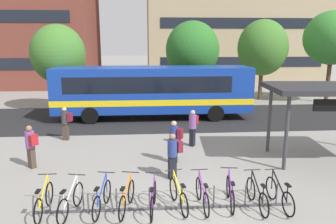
{
  "coord_description": "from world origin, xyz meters",
  "views": [
    {
      "loc": [
        -1.36,
        -8.37,
        4.77
      ],
      "look_at": [
        -0.37,
        5.22,
        1.76
      ],
      "focal_mm": 34.53,
      "sensor_mm": 36.0,
      "label": 1
    }
  ],
  "objects_px": {
    "commuter_maroon_pack_3": "(173,153)",
    "parked_bicycle_purple_4": "(153,199)",
    "commuter_red_pack_0": "(31,144)",
    "street_tree_2": "(263,48)",
    "commuter_maroon_pack_1": "(66,121)",
    "commuter_red_pack_2": "(193,125)",
    "city_bus": "(154,90)",
    "street_tree_1": "(58,54)",
    "parked_bicycle_blue_2": "(102,199)",
    "parked_bicycle_white_1": "(71,202)",
    "parked_bicycle_black_8": "(257,196)",
    "parked_bicycle_purple_7": "(230,193)",
    "parked_bicycle_black_9": "(279,195)",
    "parked_bicycle_purple_6": "(202,195)",
    "commuter_maroon_pack_4": "(175,139)",
    "street_tree_0": "(192,50)",
    "parked_bicycle_yellow_5": "(178,196)",
    "street_tree_3": "(333,38)",
    "parked_bicycle_yellow_0": "(44,201)",
    "parked_bicycle_orange_3": "(127,198)"
  },
  "relations": [
    {
      "from": "parked_bicycle_yellow_5",
      "to": "commuter_red_pack_2",
      "type": "bearing_deg",
      "value": -24.46
    },
    {
      "from": "parked_bicycle_blue_2",
      "to": "parked_bicycle_white_1",
      "type": "bearing_deg",
      "value": 107.07
    },
    {
      "from": "city_bus",
      "to": "street_tree_3",
      "type": "height_order",
      "value": "street_tree_3"
    },
    {
      "from": "commuter_red_pack_0",
      "to": "street_tree_2",
      "type": "relative_size",
      "value": 0.26
    },
    {
      "from": "parked_bicycle_yellow_0",
      "to": "parked_bicycle_black_9",
      "type": "relative_size",
      "value": 1.0
    },
    {
      "from": "commuter_maroon_pack_3",
      "to": "street_tree_0",
      "type": "relative_size",
      "value": 0.26
    },
    {
      "from": "parked_bicycle_white_1",
      "to": "commuter_maroon_pack_4",
      "type": "relative_size",
      "value": 0.98
    },
    {
      "from": "city_bus",
      "to": "street_tree_0",
      "type": "xyz_separation_m",
      "value": [
        3.1,
        4.96,
        2.32
      ]
    },
    {
      "from": "parked_bicycle_yellow_0",
      "to": "street_tree_3",
      "type": "relative_size",
      "value": 0.25
    },
    {
      "from": "commuter_maroon_pack_4",
      "to": "parked_bicycle_black_8",
      "type": "bearing_deg",
      "value": 142.37
    },
    {
      "from": "parked_bicycle_purple_7",
      "to": "city_bus",
      "type": "bearing_deg",
      "value": 17.4
    },
    {
      "from": "parked_bicycle_yellow_0",
      "to": "street_tree_1",
      "type": "bearing_deg",
      "value": 11.97
    },
    {
      "from": "commuter_maroon_pack_3",
      "to": "parked_bicycle_purple_4",
      "type": "bearing_deg",
      "value": 54.15
    },
    {
      "from": "parked_bicycle_purple_4",
      "to": "street_tree_2",
      "type": "bearing_deg",
      "value": -21.95
    },
    {
      "from": "parked_bicycle_purple_7",
      "to": "street_tree_0",
      "type": "xyz_separation_m",
      "value": [
        1.2,
        16.2,
        3.71
      ]
    },
    {
      "from": "commuter_maroon_pack_3",
      "to": "street_tree_2",
      "type": "bearing_deg",
      "value": -136.32
    },
    {
      "from": "street_tree_2",
      "to": "street_tree_3",
      "type": "distance_m",
      "value": 5.13
    },
    {
      "from": "city_bus",
      "to": "street_tree_1",
      "type": "relative_size",
      "value": 2.04
    },
    {
      "from": "parked_bicycle_white_1",
      "to": "parked_bicycle_black_9",
      "type": "xyz_separation_m",
      "value": [
        5.98,
        -0.03,
        0.0
      ]
    },
    {
      "from": "parked_bicycle_orange_3",
      "to": "commuter_maroon_pack_3",
      "type": "distance_m",
      "value": 2.69
    },
    {
      "from": "city_bus",
      "to": "parked_bicycle_purple_4",
      "type": "relative_size",
      "value": 7.01
    },
    {
      "from": "commuter_maroon_pack_4",
      "to": "street_tree_3",
      "type": "xyz_separation_m",
      "value": [
        13.16,
        12.06,
        3.98
      ]
    },
    {
      "from": "parked_bicycle_yellow_0",
      "to": "commuter_maroon_pack_1",
      "type": "relative_size",
      "value": 1.04
    },
    {
      "from": "commuter_red_pack_2",
      "to": "street_tree_1",
      "type": "relative_size",
      "value": 0.29
    },
    {
      "from": "commuter_maroon_pack_4",
      "to": "street_tree_0",
      "type": "height_order",
      "value": "street_tree_0"
    },
    {
      "from": "parked_bicycle_blue_2",
      "to": "parked_bicycle_black_9",
      "type": "bearing_deg",
      "value": -81.44
    },
    {
      "from": "city_bus",
      "to": "parked_bicycle_purple_4",
      "type": "distance_m",
      "value": 11.54
    },
    {
      "from": "commuter_red_pack_2",
      "to": "parked_bicycle_white_1",
      "type": "bearing_deg",
      "value": -3.5
    },
    {
      "from": "parked_bicycle_purple_4",
      "to": "parked_bicycle_black_8",
      "type": "distance_m",
      "value": 3.01
    },
    {
      "from": "parked_bicycle_purple_4",
      "to": "commuter_maroon_pack_3",
      "type": "distance_m",
      "value": 2.44
    },
    {
      "from": "parked_bicycle_black_9",
      "to": "street_tree_0",
      "type": "distance_m",
      "value": 16.82
    },
    {
      "from": "street_tree_0",
      "to": "street_tree_2",
      "type": "distance_m",
      "value": 5.92
    },
    {
      "from": "commuter_maroon_pack_3",
      "to": "commuter_maroon_pack_1",
      "type": "bearing_deg",
      "value": -62.3
    },
    {
      "from": "parked_bicycle_purple_7",
      "to": "commuter_maroon_pack_3",
      "type": "height_order",
      "value": "commuter_maroon_pack_3"
    },
    {
      "from": "street_tree_3",
      "to": "street_tree_1",
      "type": "bearing_deg",
      "value": -176.04
    },
    {
      "from": "commuter_red_pack_2",
      "to": "commuter_maroon_pack_4",
      "type": "xyz_separation_m",
      "value": [
        -1.04,
        -2.1,
        0.02
      ]
    },
    {
      "from": "parked_bicycle_orange_3",
      "to": "parked_bicycle_black_9",
      "type": "xyz_separation_m",
      "value": [
        4.43,
        -0.09,
        0.0
      ]
    },
    {
      "from": "parked_bicycle_purple_7",
      "to": "street_tree_2",
      "type": "xyz_separation_m",
      "value": [
        7.03,
        17.19,
        3.83
      ]
    },
    {
      "from": "commuter_maroon_pack_1",
      "to": "commuter_red_pack_2",
      "type": "bearing_deg",
      "value": -179.78
    },
    {
      "from": "street_tree_0",
      "to": "street_tree_1",
      "type": "xyz_separation_m",
      "value": [
        -9.53,
        -2.02,
        -0.2
      ]
    },
    {
      "from": "city_bus",
      "to": "parked_bicycle_purple_6",
      "type": "relative_size",
      "value": 6.98
    },
    {
      "from": "parked_bicycle_orange_3",
      "to": "commuter_maroon_pack_1",
      "type": "xyz_separation_m",
      "value": [
        -3.3,
        7.04,
        0.57
      ]
    },
    {
      "from": "commuter_red_pack_2",
      "to": "parked_bicycle_black_9",
      "type": "bearing_deg",
      "value": 49.26
    },
    {
      "from": "parked_bicycle_yellow_0",
      "to": "parked_bicycle_yellow_5",
      "type": "relative_size",
      "value": 1.02
    },
    {
      "from": "street_tree_0",
      "to": "commuter_red_pack_2",
      "type": "bearing_deg",
      "value": -98.0
    },
    {
      "from": "parked_bicycle_black_8",
      "to": "commuter_maroon_pack_4",
      "type": "height_order",
      "value": "commuter_maroon_pack_4"
    },
    {
      "from": "parked_bicycle_blue_2",
      "to": "commuter_maroon_pack_1",
      "type": "bearing_deg",
      "value": 30.41
    },
    {
      "from": "parked_bicycle_yellow_5",
      "to": "commuter_red_pack_2",
      "type": "relative_size",
      "value": 1.0
    },
    {
      "from": "parked_bicycle_orange_3",
      "to": "parked_bicycle_black_9",
      "type": "relative_size",
      "value": 0.99
    },
    {
      "from": "parked_bicycle_purple_7",
      "to": "parked_bicycle_yellow_5",
      "type": "bearing_deg",
      "value": 99.44
    }
  ]
}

